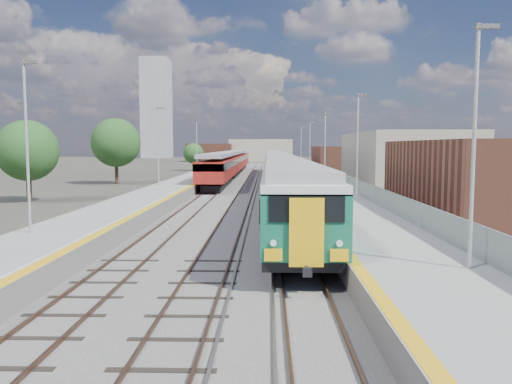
{
  "coord_description": "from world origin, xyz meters",
  "views": [
    {
      "loc": [
        0.28,
        -13.5,
        4.85
      ],
      "look_at": [
        -0.4,
        15.17,
        2.2
      ],
      "focal_mm": 35.0,
      "sensor_mm": 36.0,
      "label": 1
    }
  ],
  "objects": [
    {
      "name": "buildings",
      "position": [
        -18.12,
        138.6,
        10.7
      ],
      "size": [
        72.0,
        185.5,
        40.0
      ],
      "color": "brown",
      "rests_on": "ground"
    },
    {
      "name": "platform_right",
      "position": [
        5.28,
        52.49,
        0.54
      ],
      "size": [
        4.7,
        155.0,
        8.52
      ],
      "color": "slate",
      "rests_on": "ground"
    },
    {
      "name": "tree_d",
      "position": [
        23.93,
        72.75,
        3.35
      ],
      "size": [
        3.93,
        3.93,
        5.33
      ],
      "color": "#382619",
      "rests_on": "ground"
    },
    {
      "name": "platform_left",
      "position": [
        -9.05,
        52.49,
        0.52
      ],
      "size": [
        4.3,
        155.0,
        8.52
      ],
      "color": "slate",
      "rests_on": "ground"
    },
    {
      "name": "tracks",
      "position": [
        -1.65,
        54.18,
        0.11
      ],
      "size": [
        8.96,
        160.0,
        0.17
      ],
      "color": "#4C3323",
      "rests_on": "ground"
    },
    {
      "name": "tree_b",
      "position": [
        -19.01,
        49.57,
        5.27
      ],
      "size": [
        6.17,
        6.17,
        8.37
      ],
      "color": "#382619",
      "rests_on": "ground"
    },
    {
      "name": "ballast_bed",
      "position": [
        -2.25,
        52.5,
        0.03
      ],
      "size": [
        10.5,
        155.0,
        0.06
      ],
      "primitive_type": "cube",
      "color": "#565451",
      "rests_on": "ground"
    },
    {
      "name": "tree_c",
      "position": [
        -14.36,
        84.44,
        3.4
      ],
      "size": [
        4.0,
        4.0,
        5.42
      ],
      "color": "#382619",
      "rests_on": "ground"
    },
    {
      "name": "ground",
      "position": [
        0.0,
        50.0,
        0.0
      ],
      "size": [
        320.0,
        320.0,
        0.0
      ],
      "primitive_type": "plane",
      "color": "#47443A",
      "rests_on": "ground"
    },
    {
      "name": "green_train",
      "position": [
        1.5,
        43.82,
        2.33
      ],
      "size": [
        3.0,
        83.49,
        3.3
      ],
      "color": "black",
      "rests_on": "ground"
    },
    {
      "name": "tree_a",
      "position": [
        -20.35,
        28.91,
        4.46
      ],
      "size": [
        5.22,
        5.22,
        7.08
      ],
      "color": "#382619",
      "rests_on": "ground"
    },
    {
      "name": "red_train",
      "position": [
        -5.5,
        65.83,
        2.3
      ],
      "size": [
        3.08,
        62.3,
        3.88
      ],
      "color": "black",
      "rests_on": "ground"
    }
  ]
}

